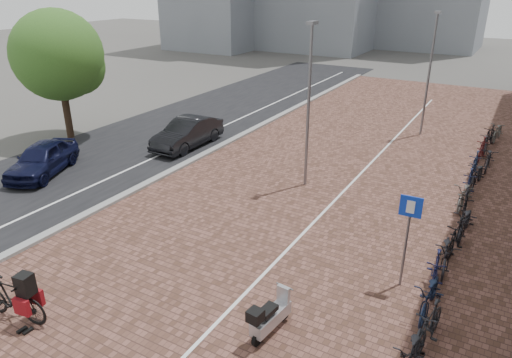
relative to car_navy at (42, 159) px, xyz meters
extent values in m
plane|color=#474442|center=(9.86, -4.52, -0.70)|extent=(140.00, 140.00, 0.00)
cube|color=brown|center=(11.86, 7.48, -0.69)|extent=(14.50, 42.00, 0.04)
cube|color=black|center=(0.86, 7.48, -0.69)|extent=(8.00, 50.00, 0.03)
cube|color=gray|center=(4.76, 7.48, -0.63)|extent=(0.35, 42.00, 0.14)
cube|color=white|center=(2.86, 7.48, -0.68)|extent=(0.12, 44.00, 0.00)
cube|color=white|center=(12.06, 7.48, -0.66)|extent=(0.10, 30.00, 0.00)
imported|color=black|center=(0.00, 0.00, 0.00)|extent=(3.12, 4.42, 1.40)
imported|color=black|center=(3.25, 6.03, 0.02)|extent=(1.54, 4.36, 1.44)
imported|color=black|center=(7.57, -6.63, -0.08)|extent=(2.12, 0.88, 1.23)
cube|color=black|center=(7.57, -6.63, 0.47)|extent=(0.42, 0.40, 0.56)
cube|color=maroon|center=(7.35, -6.63, -0.02)|extent=(0.45, 0.19, 0.43)
cube|color=maroon|center=(7.79, -6.63, -0.02)|extent=(0.45, 0.19, 0.43)
cylinder|color=slate|center=(15.59, -0.41, 0.57)|extent=(0.07, 0.07, 2.53)
cube|color=#0E33BB|center=(15.59, -0.44, 1.77)|extent=(0.58, 0.06, 0.57)
cylinder|color=slate|center=(10.42, 4.58, 2.51)|extent=(0.12, 0.12, 6.41)
cylinder|color=slate|center=(13.08, 13.94, 2.47)|extent=(0.12, 0.12, 6.35)
cylinder|color=#382619|center=(-3.14, 4.05, 0.75)|extent=(0.37, 0.37, 2.89)
sphere|color=#325B1F|center=(-3.14, 4.05, 3.64)|extent=(4.55, 4.55, 4.55)
sphere|color=#325B1F|center=(-2.63, 4.67, 3.02)|extent=(2.89, 2.89, 2.89)
imported|color=black|center=(16.58, -3.52, -0.18)|extent=(0.71, 1.98, 1.04)
imported|color=black|center=(16.71, -2.37, -0.17)|extent=(0.72, 1.80, 1.05)
imported|color=#141E38|center=(16.50, -1.22, -0.18)|extent=(0.73, 1.99, 1.04)
imported|color=#151739|center=(16.41, -0.07, -0.17)|extent=(0.64, 1.78, 1.05)
imported|color=black|center=(16.51, 1.08, -0.18)|extent=(0.89, 2.03, 1.04)
imported|color=black|center=(16.61, 2.23, -0.17)|extent=(0.69, 1.79, 1.05)
imported|color=#232228|center=(16.72, 3.38, -0.18)|extent=(0.77, 2.00, 1.04)
imported|color=black|center=(16.54, 4.53, -0.17)|extent=(0.60, 1.77, 1.05)
imported|color=#5C5854|center=(16.40, 5.68, -0.18)|extent=(0.85, 2.02, 1.04)
imported|color=#131A36|center=(16.39, 6.83, -0.17)|extent=(0.59, 1.77, 1.05)
imported|color=black|center=(16.57, 7.98, -0.18)|extent=(0.88, 2.03, 1.04)
imported|color=#15203C|center=(16.33, 9.13, -0.17)|extent=(0.54, 1.76, 1.05)
imported|color=black|center=(16.78, 10.28, -0.18)|extent=(0.70, 1.97, 1.04)
imported|color=#421112|center=(16.38, 11.43, -0.17)|extent=(0.59, 1.77, 1.05)
imported|color=black|center=(16.43, 12.58, -0.18)|extent=(0.83, 2.02, 1.04)
imported|color=black|center=(16.50, 13.73, -0.17)|extent=(0.84, 1.81, 1.05)
imported|color=#5B5953|center=(16.78, 14.88, -0.18)|extent=(0.89, 2.03, 1.04)
camera|label=1|loc=(17.51, -11.81, 7.19)|focal=32.83mm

